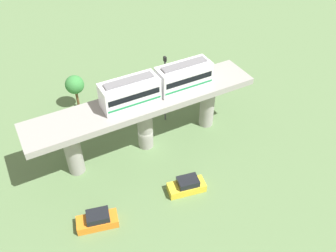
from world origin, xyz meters
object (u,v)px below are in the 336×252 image
train (158,84)px  parked_car_yellow (187,186)px  tree_near_viaduct (75,85)px  parked_car_orange (98,220)px  signal_post (165,87)px

train → parked_car_yellow: 12.00m
tree_near_viaduct → train: bearing=30.4°
train → parked_car_orange: (8.36, -11.37, -8.09)m
parked_car_orange → tree_near_viaduct: size_ratio=0.87×
tree_near_viaduct → signal_post: 13.03m
tree_near_viaduct → signal_post: (8.50, 9.73, 1.65)m
parked_car_orange → tree_near_viaduct: bearing=-178.4°
train → tree_near_viaduct: bearing=-149.6°
train → tree_near_viaduct: (-11.90, -6.98, -5.01)m
train → parked_car_orange: 16.26m
parked_car_yellow → signal_post: 13.62m
parked_car_yellow → parked_car_orange: bearing=-81.3°
parked_car_yellow → tree_near_viaduct: tree_near_viaduct is taller
parked_car_yellow → tree_near_viaduct: bearing=-152.7°
train → tree_near_viaduct: 14.68m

